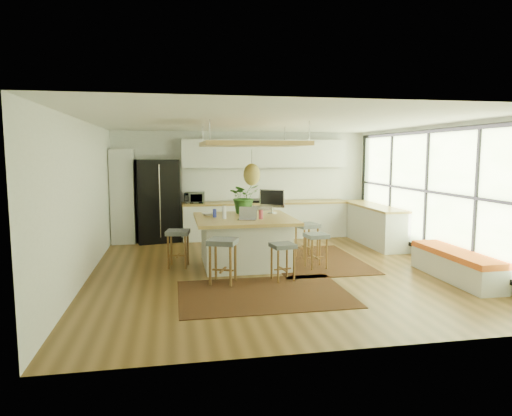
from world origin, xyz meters
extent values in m
plane|color=#523917|center=(0.00, 0.00, 0.00)|extent=(7.00, 7.00, 0.00)
plane|color=white|center=(0.00, 0.00, 2.70)|extent=(7.00, 7.00, 0.00)
plane|color=silver|center=(0.00, 3.50, 1.35)|extent=(6.50, 0.00, 6.50)
plane|color=silver|center=(0.00, -3.50, 1.35)|extent=(6.50, 0.00, 6.50)
plane|color=silver|center=(-3.25, 0.00, 1.35)|extent=(0.00, 7.00, 7.00)
plane|color=silver|center=(3.25, 0.00, 1.35)|extent=(0.00, 7.00, 7.00)
cube|color=silver|center=(-2.95, 3.18, 1.12)|extent=(0.55, 0.60, 2.25)
cube|color=silver|center=(0.55, 3.18, 0.44)|extent=(4.20, 0.60, 0.88)
cube|color=olive|center=(0.55, 3.18, 0.90)|extent=(4.24, 0.64, 0.05)
cube|color=white|center=(0.55, 3.48, 1.35)|extent=(4.20, 0.02, 0.80)
cube|color=silver|center=(0.55, 3.32, 2.15)|extent=(4.20, 0.34, 0.70)
cube|color=silver|center=(2.93, 2.00, 0.44)|extent=(0.60, 2.50, 0.88)
cube|color=olive|center=(2.93, 2.00, 0.90)|extent=(0.64, 2.54, 0.05)
cube|color=black|center=(-0.43, -1.40, 0.01)|extent=(2.60, 1.80, 0.01)
cube|color=black|center=(1.02, 0.58, 0.01)|extent=(1.80, 2.60, 0.01)
imported|color=#A5A5AA|center=(-1.25, 3.20, 1.09)|extent=(0.51, 0.31, 0.33)
imported|color=#1E4C19|center=(-0.35, 1.04, 1.21)|extent=(0.91, 0.94, 0.55)
imported|color=white|center=(-1.10, 0.83, 0.96)|extent=(0.28, 0.28, 0.06)
cylinder|color=#2D37B7|center=(-0.99, 0.58, 1.03)|extent=(0.07, 0.07, 0.19)
cylinder|color=white|center=(-0.84, 0.33, 1.03)|extent=(0.07, 0.07, 0.19)
cylinder|color=#9C3442|center=(-0.19, 0.18, 1.03)|extent=(0.07, 0.07, 0.19)
camera|label=1|loc=(-1.76, -7.92, 2.13)|focal=31.43mm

